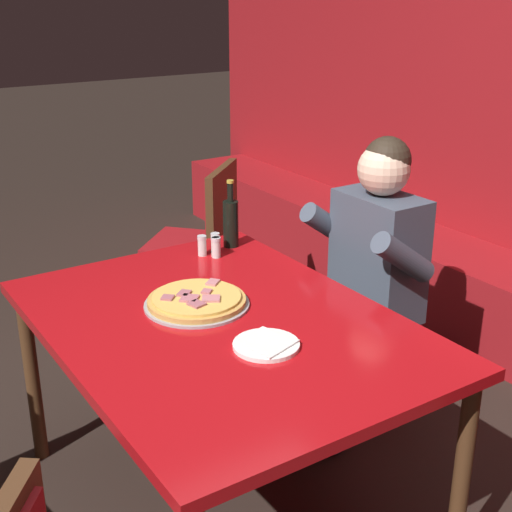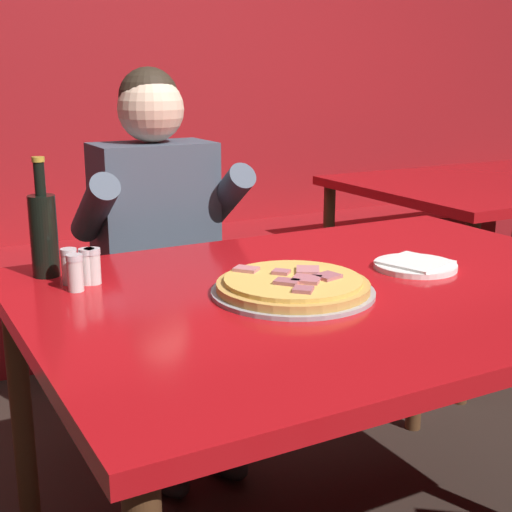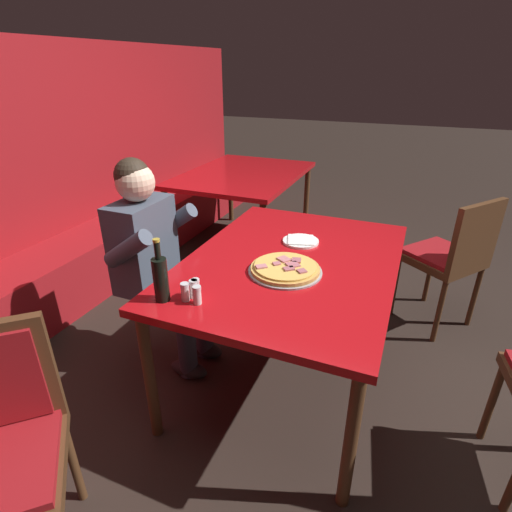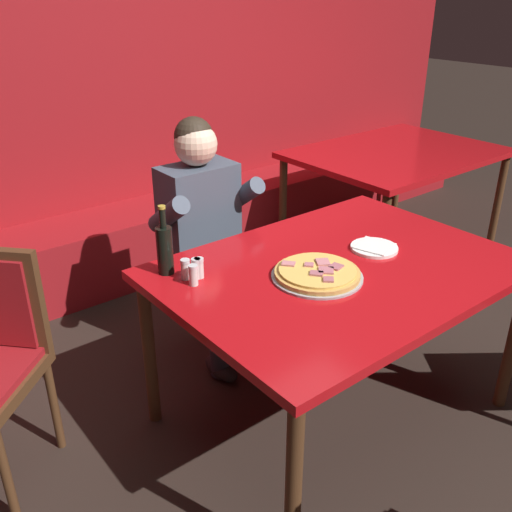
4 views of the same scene
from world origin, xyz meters
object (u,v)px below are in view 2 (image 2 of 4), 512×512
Objects in this scene: main_dining_table at (342,311)px; shaker_black_pepper at (69,268)px; beer_bottle at (44,232)px; shaker_parmesan at (93,268)px; diner_seated_blue_shirt at (165,250)px; pizza at (293,286)px; background_dining_table at (503,195)px; shaker_oregano at (87,268)px; plate_white_paper at (415,265)px; shaker_red_pepper_flakes at (75,275)px.

main_dining_table is 17.14× the size of shaker_black_pepper.
shaker_parmesan is (0.08, -0.12, -0.07)m from beer_bottle.
beer_bottle is at bearing -141.76° from diner_seated_blue_shirt.
main_dining_table is at bearing -28.56° from shaker_black_pepper.
pizza reaches higher than background_dining_table.
shaker_black_pepper and shaker_parmesan have the same top height.
shaker_oregano is at bearing 141.99° from pizza.
pizza is 0.62m from beer_bottle.
beer_bottle is at bearing 137.41° from pizza.
background_dining_table is (1.78, 0.25, -0.00)m from diner_seated_blue_shirt.
main_dining_table and background_dining_table have the same top height.
beer_bottle reaches higher than shaker_parmesan.
diner_seated_blue_shirt is (0.38, 0.47, -0.11)m from shaker_oregano.
main_dining_table is at bearing -148.18° from background_dining_table.
background_dining_table is (1.63, 1.01, -0.00)m from main_dining_table.
main_dining_table is 1.92m from background_dining_table.
shaker_oregano is (-0.77, 0.27, 0.03)m from plate_white_paper.
plate_white_paper is 0.81m from shaker_oregano.
pizza is 0.50m from shaker_red_pepper_flakes.
shaker_oregano is at bearing 46.27° from shaker_red_pepper_flakes.
shaker_parmesan is at bearing -55.69° from beer_bottle.
plate_white_paper is at bearing -24.51° from beer_bottle.
shaker_black_pepper is at bearing 87.64° from shaker_red_pepper_flakes.
pizza is (-0.15, -0.01, 0.09)m from main_dining_table.
beer_bottle is (-0.84, 0.38, 0.10)m from plate_white_paper.
main_dining_table is 0.60m from shaker_parmesan.
pizza is 2.06m from background_dining_table.
shaker_black_pepper is 1.00× the size of shaker_oregano.
pizza is 4.31× the size of shaker_oregano.
plate_white_paper is at bearing 5.04° from pizza.
shaker_oregano is at bearing -59.12° from beer_bottle.
pizza is at bearing -89.66° from diner_seated_blue_shirt.
pizza is 0.49m from shaker_oregano.
pizza reaches higher than plate_white_paper.
shaker_oregano and shaker_red_pepper_flakes have the same top height.
main_dining_table is 0.17m from pizza.
shaker_parmesan is at bearing -127.67° from diner_seated_blue_shirt.
shaker_red_pepper_flakes is at bearing -160.80° from background_dining_table.
beer_bottle is 0.60m from diner_seated_blue_shirt.
shaker_parmesan is at bearing 151.20° from main_dining_table.
plate_white_paper reaches higher than main_dining_table.
shaker_parmesan is 0.61m from diner_seated_blue_shirt.
beer_bottle is at bearing 124.31° from shaker_parmesan.
pizza is 4.31× the size of shaker_parmesan.
plate_white_paper is at bearing -19.52° from shaker_black_pepper.
diner_seated_blue_shirt reaches higher than background_dining_table.
shaker_parmesan is (0.01, -0.00, 0.00)m from shaker_oregano.
diner_seated_blue_shirt reaches higher than main_dining_table.
background_dining_table is (2.16, 0.73, -0.11)m from shaker_oregano.
plate_white_paper is at bearing -62.05° from diner_seated_blue_shirt.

